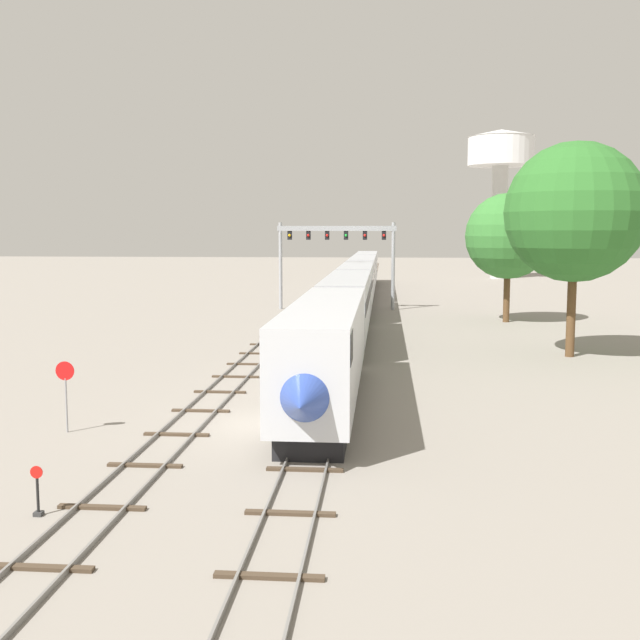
{
  "coord_description": "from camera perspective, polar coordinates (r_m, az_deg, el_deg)",
  "views": [
    {
      "loc": [
        4.59,
        -30.73,
        8.03
      ],
      "look_at": [
        1.0,
        12.0,
        3.0
      ],
      "focal_mm": 42.85,
      "sensor_mm": 36.0,
      "label": 1
    }
  ],
  "objects": [
    {
      "name": "signal_gantry",
      "position": [
        77.82,
        1.24,
        5.56
      ],
      "size": [
        12.1,
        0.49,
        8.86
      ],
      "color": "#999BA0",
      "rests_on": "ground"
    },
    {
      "name": "water_tower",
      "position": [
        132.34,
        13.34,
        11.61
      ],
      "size": [
        11.06,
        11.06,
        24.61
      ],
      "color": "beige",
      "rests_on": "ground"
    },
    {
      "name": "ground_plane",
      "position": [
        32.09,
        -3.61,
        -7.81
      ],
      "size": [
        400.0,
        400.0,
        0.0
      ],
      "primitive_type": "plane",
      "color": "gray"
    },
    {
      "name": "stop_sign",
      "position": [
        32.09,
        -18.47,
        -4.72
      ],
      "size": [
        0.76,
        0.08,
        2.88
      ],
      "color": "gray",
      "rests_on": "ground"
    },
    {
      "name": "track_main",
      "position": [
        91.11,
        3.16,
        1.67
      ],
      "size": [
        2.6,
        200.0,
        0.16
      ],
      "color": "slate",
      "rests_on": "ground"
    },
    {
      "name": "passenger_train",
      "position": [
        74.2,
        2.79,
        2.49
      ],
      "size": [
        3.04,
        99.27,
        4.8
      ],
      "color": "silver",
      "rests_on": "ground"
    },
    {
      "name": "trackside_tree_left",
      "position": [
        50.92,
        18.51,
        7.63
      ],
      "size": [
        8.82,
        8.82,
        13.6
      ],
      "color": "brown",
      "rests_on": "ground"
    },
    {
      "name": "track_near",
      "position": [
        71.63,
        -1.71,
        0.31
      ],
      "size": [
        2.6,
        160.0,
        0.16
      ],
      "color": "slate",
      "rests_on": "ground"
    },
    {
      "name": "trackside_tree_mid",
      "position": [
        68.99,
        13.88,
        6.09
      ],
      "size": [
        7.5,
        7.5,
        11.31
      ],
      "color": "brown",
      "rests_on": "ground"
    },
    {
      "name": "switch_stand",
      "position": [
        23.51,
        -20.32,
        -12.36
      ],
      "size": [
        0.36,
        0.24,
        1.46
      ],
      "color": "black",
      "rests_on": "ground"
    }
  ]
}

